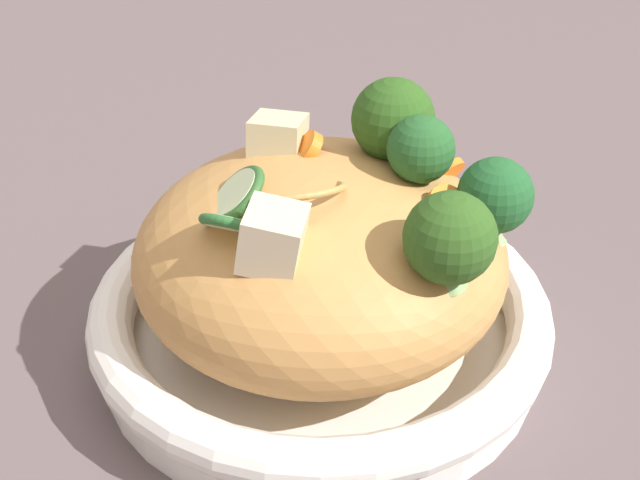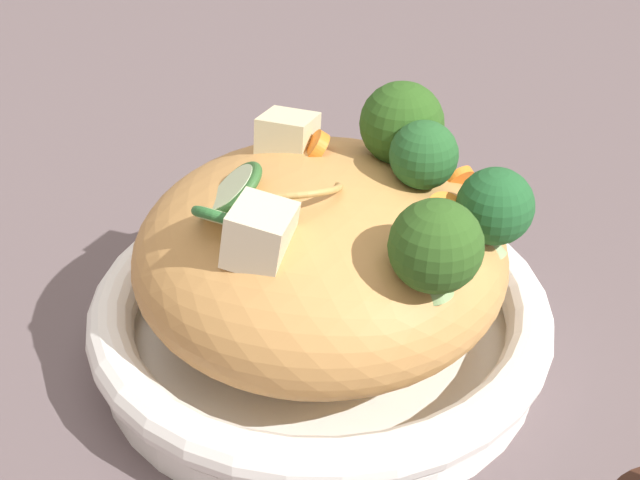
% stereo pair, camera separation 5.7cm
% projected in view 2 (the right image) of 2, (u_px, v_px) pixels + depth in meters
% --- Properties ---
extents(ground_plane, '(3.00, 3.00, 0.00)m').
position_uv_depth(ground_plane, '(320.00, 349.00, 0.62)').
color(ground_plane, '#5C4E4F').
extents(serving_bowl, '(0.29, 0.29, 0.05)m').
position_uv_depth(serving_bowl, '(320.00, 320.00, 0.60)').
color(serving_bowl, white).
rests_on(serving_bowl, ground_plane).
extents(noodle_heap, '(0.23, 0.23, 0.13)m').
position_uv_depth(noodle_heap, '(320.00, 255.00, 0.57)').
color(noodle_heap, '#BF8749').
rests_on(noodle_heap, serving_bowl).
extents(broccoli_florets, '(0.11, 0.18, 0.08)m').
position_uv_depth(broccoli_florets, '(435.00, 182.00, 0.53)').
color(broccoli_florets, '#98AE70').
rests_on(broccoli_florets, serving_bowl).
extents(carrot_coins, '(0.11, 0.09, 0.04)m').
position_uv_depth(carrot_coins, '(422.00, 189.00, 0.56)').
color(carrot_coins, orange).
rests_on(carrot_coins, serving_bowl).
extents(zucchini_slices, '(0.06, 0.08, 0.04)m').
position_uv_depth(zucchini_slices, '(232.00, 206.00, 0.53)').
color(zucchini_slices, beige).
rests_on(zucchini_slices, serving_bowl).
extents(chicken_chunks, '(0.06, 0.15, 0.04)m').
position_uv_depth(chicken_chunks, '(274.00, 186.00, 0.54)').
color(chicken_chunks, beige).
rests_on(chicken_chunks, serving_bowl).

